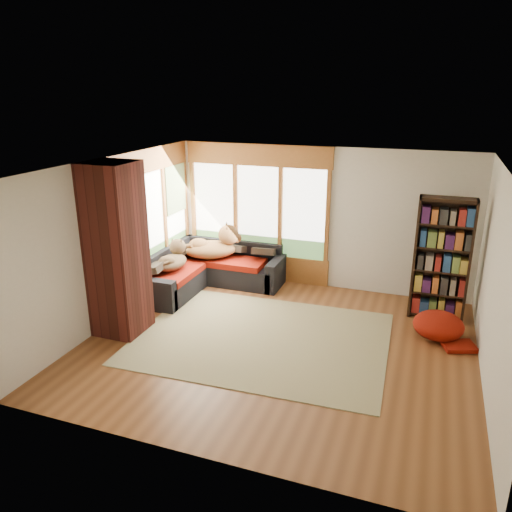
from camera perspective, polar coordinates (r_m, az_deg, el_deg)
The scene contains 17 objects.
floor at distance 7.43m, azimuth 2.51°, elevation -10.10°, with size 5.50×5.50×0.00m, color brown.
ceiling at distance 6.58m, azimuth 2.83°, elevation 10.15°, with size 5.50×5.50×0.00m, color white.
wall_back at distance 9.21m, azimuth 7.30°, elevation 4.28°, with size 5.50×0.04×2.60m, color silver.
wall_front at distance 4.76m, azimuth -6.45°, elevation -10.05°, with size 5.50×0.04×2.60m, color silver.
wall_left at distance 8.09m, azimuth -16.27°, elevation 1.62°, with size 0.04×5.00×2.60m, color silver.
wall_right at distance 6.68m, azimuth 25.84°, elevation -3.20°, with size 0.04×5.00×2.60m, color silver.
windows_back at distance 9.49m, azimuth 0.17°, elevation 5.18°, with size 2.82×0.10×1.90m.
windows_left at distance 9.02m, azimuth -11.75°, elevation 4.05°, with size 0.10×2.62×1.90m.
roller_blind at distance 9.62m, azimuth -9.20°, elevation 7.56°, with size 0.03×0.72×0.90m, color #829E66.
brick_chimney at distance 7.63m, azimuth -15.65°, elevation 0.63°, with size 0.70×0.70×2.60m, color #471914.
sectional_sofa at distance 9.40m, azimuth -5.76°, elevation -1.74°, with size 2.20×2.20×0.80m.
area_rug at distance 7.60m, azimuth 0.68°, elevation -9.32°, with size 3.68×2.81×0.01m, color beige.
bookshelf at distance 8.39m, azimuth 20.43°, elevation -0.40°, with size 0.85×0.28×1.99m.
pouf at distance 8.00m, azimuth 20.13°, elevation -7.37°, with size 0.74×0.74×0.40m, color maroon.
dog_tan at distance 9.43m, azimuth -4.76°, elevation 1.67°, with size 1.14×0.99×0.56m.
dog_brindle at distance 9.01m, azimuth -9.49°, elevation 0.17°, with size 0.50×0.79×0.42m.
throw_pillows at distance 9.26m, azimuth -5.21°, elevation 0.95°, with size 1.98×1.68×0.45m.
Camera 1 is at (1.90, -6.22, 3.59)m, focal length 35.00 mm.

